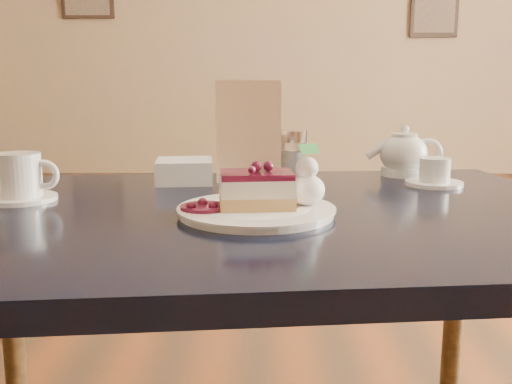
{
  "coord_description": "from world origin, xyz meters",
  "views": [
    {
      "loc": [
        0.16,
        -0.68,
        0.91
      ],
      "look_at": [
        0.15,
        0.11,
        0.75
      ],
      "focal_mm": 40.0,
      "sensor_mm": 36.0,
      "label": 1
    }
  ],
  "objects_px": {
    "cheesecake_slice": "(256,190)",
    "tea_set": "(409,159)",
    "coffee_set": "(21,180)",
    "dessert_plate": "(256,211)",
    "main_table": "(254,252)"
  },
  "relations": [
    {
      "from": "coffee_set",
      "to": "dessert_plate",
      "type": "bearing_deg",
      "value": -14.64
    },
    {
      "from": "dessert_plate",
      "to": "coffee_set",
      "type": "bearing_deg",
      "value": 165.36
    },
    {
      "from": "main_table",
      "to": "dessert_plate",
      "type": "bearing_deg",
      "value": -90.0
    },
    {
      "from": "cheesecake_slice",
      "to": "tea_set",
      "type": "relative_size",
      "value": 0.53
    },
    {
      "from": "cheesecake_slice",
      "to": "coffee_set",
      "type": "height_order",
      "value": "coffee_set"
    },
    {
      "from": "main_table",
      "to": "tea_set",
      "type": "bearing_deg",
      "value": 37.3
    },
    {
      "from": "coffee_set",
      "to": "main_table",
      "type": "bearing_deg",
      "value": -8.45
    },
    {
      "from": "main_table",
      "to": "cheesecake_slice",
      "type": "relative_size",
      "value": 9.96
    },
    {
      "from": "main_table",
      "to": "cheesecake_slice",
      "type": "distance_m",
      "value": 0.12
    },
    {
      "from": "main_table",
      "to": "coffee_set",
      "type": "xyz_separation_m",
      "value": [
        -0.4,
        0.06,
        0.11
      ]
    },
    {
      "from": "cheesecake_slice",
      "to": "coffee_set",
      "type": "bearing_deg",
      "value": 159.47
    },
    {
      "from": "dessert_plate",
      "to": "cheesecake_slice",
      "type": "height_order",
      "value": "cheesecake_slice"
    },
    {
      "from": "cheesecake_slice",
      "to": "tea_set",
      "type": "height_order",
      "value": "tea_set"
    },
    {
      "from": "tea_set",
      "to": "cheesecake_slice",
      "type": "bearing_deg",
      "value": -132.36
    },
    {
      "from": "coffee_set",
      "to": "tea_set",
      "type": "xyz_separation_m",
      "value": [
        0.73,
        0.25,
        0.0
      ]
    }
  ]
}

